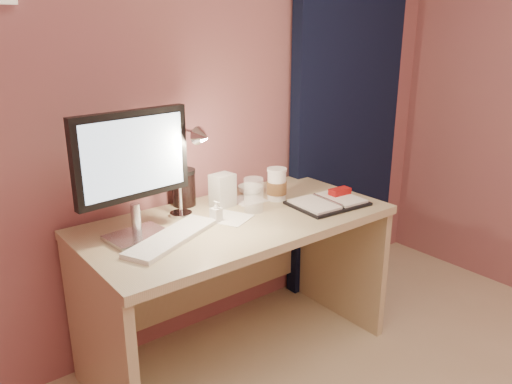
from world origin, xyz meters
TOP-DOWN VIEW (x-y plane):
  - room at (0.95, 1.69)m, footprint 3.50×3.50m
  - desk at (0.00, 1.45)m, footprint 1.40×0.70m
  - monitor at (-0.46, 1.44)m, footprint 0.49×0.20m
  - keyboard at (-0.35, 1.34)m, footprint 0.48×0.32m
  - planner at (0.46, 1.25)m, footprint 0.37×0.29m
  - paper_b at (0.18, 1.54)m, footprint 0.16×0.16m
  - paper_c at (-0.03, 1.39)m, footprint 0.22×0.22m
  - coffee_cup at (0.30, 1.46)m, footprint 0.10×0.10m
  - clear_cup at (0.11, 1.40)m, footprint 0.09×0.09m
  - bowl at (0.26, 1.62)m, footprint 0.13×0.13m
  - lotion_bottle at (-0.10, 1.40)m, footprint 0.05×0.05m
  - dark_jar at (-0.10, 1.67)m, footprint 0.11×0.11m
  - product_box at (0.04, 1.54)m, footprint 0.12×0.10m
  - desk_lamp at (-0.20, 1.45)m, footprint 0.11×0.27m

SIDE VIEW (x-z plane):
  - desk at x=0.00m, z-range 0.14..0.87m
  - paper_b at x=0.18m, z-range 0.73..0.73m
  - paper_c at x=-0.03m, z-range 0.73..0.73m
  - keyboard at x=-0.35m, z-range 0.73..0.75m
  - planner at x=0.46m, z-range 0.72..0.77m
  - bowl at x=0.26m, z-range 0.73..0.77m
  - lotion_bottle at x=-0.10m, z-range 0.73..0.82m
  - coffee_cup at x=0.30m, z-range 0.72..0.89m
  - clear_cup at x=0.11m, z-range 0.73..0.89m
  - product_box at x=0.04m, z-range 0.73..0.89m
  - dark_jar at x=-0.10m, z-range 0.73..0.89m
  - desk_lamp at x=-0.20m, z-range 0.78..1.22m
  - monitor at x=-0.46m, z-range 0.78..1.30m
  - room at x=0.95m, z-range -0.61..2.89m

